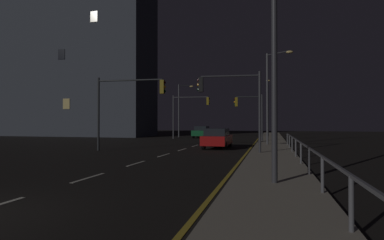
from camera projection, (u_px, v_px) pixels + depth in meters
ground_plane at (184, 149)px, 23.09m from camera, size 112.00×112.00×0.00m
sidewalk_right at (272, 150)px, 21.45m from camera, size 2.79×77.00×0.14m
lane_markings_center at (195, 146)px, 26.48m from camera, size 0.14×50.00×0.01m
lane_edge_line at (253, 146)px, 26.71m from camera, size 0.14×53.00×0.01m
car at (217, 138)px, 23.80m from camera, size 1.83×4.40×1.57m
car_oncoming at (202, 132)px, 40.73m from camera, size 1.92×4.44×1.57m
traffic_light_overhead_east at (249, 108)px, 31.75m from camera, size 2.98×0.58×4.84m
traffic_light_near_right at (189, 108)px, 38.10m from camera, size 4.71×0.66×5.49m
traffic_light_far_left at (231, 95)px, 19.35m from camera, size 4.05×0.63×5.11m
traffic_light_near_left at (128, 98)px, 21.53m from camera, size 5.10×0.61×5.28m
street_lamp_median at (283, 33)px, 9.51m from camera, size 1.88×1.06×7.86m
street_lamp_far_end at (181, 105)px, 42.31m from camera, size 2.01×0.98×7.38m
street_lamp_mid_block at (271, 89)px, 26.14m from camera, size 2.17×1.45×7.92m
street_lamp_across_street at (268, 103)px, 42.95m from camera, size 0.56×1.52×7.97m
barrier_fence at (301, 147)px, 13.84m from camera, size 0.09×23.98×0.98m
building_distant at (79, 46)px, 47.63m from camera, size 23.20×8.11×28.26m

